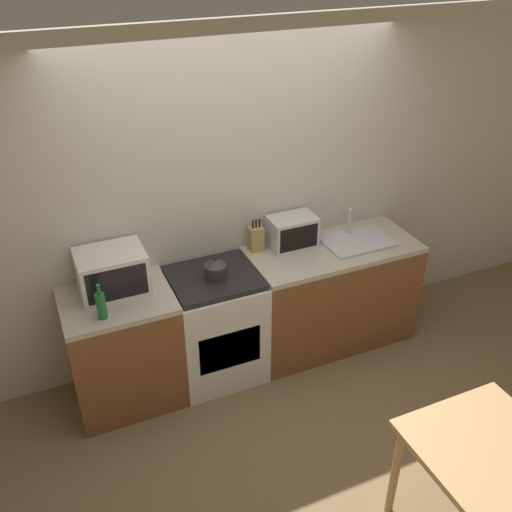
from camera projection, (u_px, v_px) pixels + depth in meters
name	position (u px, v px, depth m)	size (l,w,h in m)	color
ground_plane	(291.00, 420.00, 4.16)	(16.00, 16.00, 0.00)	brown
wall_back	(234.00, 200.00, 4.33)	(10.00, 0.06, 2.60)	beige
counter_left_run	(124.00, 349.00, 4.15)	(0.76, 0.62, 0.90)	brown
counter_right_run	(330.00, 294.00, 4.74)	(1.37, 0.62, 0.90)	brown
stove_range	(216.00, 325.00, 4.39)	(0.66, 0.62, 0.90)	silver
kettle	(216.00, 268.00, 4.11)	(0.16, 0.16, 0.17)	#2D2D2D
microwave	(112.00, 272.00, 3.93)	(0.46, 0.36, 0.30)	silver
bottle	(101.00, 305.00, 3.68)	(0.06, 0.06, 0.26)	#1E662D
knife_block	(256.00, 239.00, 4.43)	(0.11, 0.08, 0.27)	tan
toaster_oven	(292.00, 232.00, 4.48)	(0.37, 0.24, 0.25)	silver
sink_basin	(357.00, 240.00, 4.58)	(0.54, 0.38, 0.24)	silver
dining_table	(487.00, 463.00, 3.05)	(0.76, 0.77, 0.75)	tan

